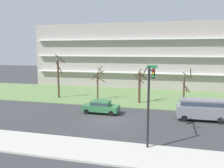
{
  "coord_description": "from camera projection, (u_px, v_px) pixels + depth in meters",
  "views": [
    {
      "loc": [
        6.61,
        -24.16,
        7.66
      ],
      "look_at": [
        -1.23,
        6.0,
        3.17
      ],
      "focal_mm": 37.61,
      "sensor_mm": 36.0,
      "label": 1
    }
  ],
  "objects": [
    {
      "name": "traffic_signal_mast",
      "position": [
        150.0,
        91.0,
        19.11
      ],
      "size": [
        0.9,
        4.51,
        6.45
      ],
      "color": "black",
      "rests_on": "ground"
    },
    {
      "name": "ground",
      "position": [
        109.0,
        120.0,
        25.88
      ],
      "size": [
        160.0,
        160.0,
        0.0
      ],
      "primitive_type": "plane",
      "color": "#38383A"
    },
    {
      "name": "sedan_green_near_left",
      "position": [
        101.0,
        106.0,
        28.58
      ],
      "size": [
        4.43,
        1.88,
        1.57
      ],
      "rotation": [
        0.0,
        0.0,
        3.12
      ],
      "color": "#2D6B3D",
      "rests_on": "ground"
    },
    {
      "name": "sidewalk_curb_near",
      "position": [
        82.0,
        149.0,
        18.21
      ],
      "size": [
        80.0,
        4.0,
        0.15
      ],
      "primitive_type": "cube",
      "color": "#BCB7AD",
      "rests_on": "ground"
    },
    {
      "name": "tree_center",
      "position": [
        140.0,
        85.0,
        33.83
      ],
      "size": [
        1.91,
        2.26,
        5.4
      ],
      "color": "#4C3828",
      "rests_on": "ground"
    },
    {
      "name": "tree_right",
      "position": [
        185.0,
        89.0,
        32.57
      ],
      "size": [
        1.31,
        1.7,
        5.29
      ],
      "color": "#4C3828",
      "rests_on": "ground"
    },
    {
      "name": "van_gray_center_left",
      "position": [
        201.0,
        108.0,
        25.64
      ],
      "size": [
        5.28,
        2.23,
        2.36
      ],
      "rotation": [
        0.0,
        0.0,
        3.19
      ],
      "color": "slate",
      "rests_on": "ground"
    },
    {
      "name": "tree_left",
      "position": [
        98.0,
        83.0,
        35.99
      ],
      "size": [
        2.46,
        2.49,
        5.32
      ],
      "color": "#4C3828",
      "rests_on": "ground"
    },
    {
      "name": "apartment_building",
      "position": [
        142.0,
        55.0,
        51.65
      ],
      "size": [
        45.13,
        12.7,
        13.06
      ],
      "color": "#9E938C",
      "rests_on": "ground"
    },
    {
      "name": "grass_lawn_strip",
      "position": [
        131.0,
        96.0,
        39.29
      ],
      "size": [
        80.0,
        16.0,
        0.08
      ],
      "primitive_type": "cube",
      "color": "#66844C",
      "rests_on": "ground"
    },
    {
      "name": "tree_far_left",
      "position": [
        58.0,
        77.0,
        37.45
      ],
      "size": [
        1.61,
        1.84,
        7.07
      ],
      "color": "#4C3828",
      "rests_on": "ground"
    }
  ]
}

